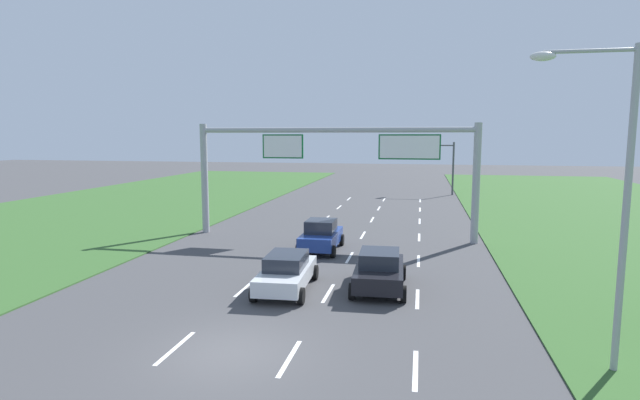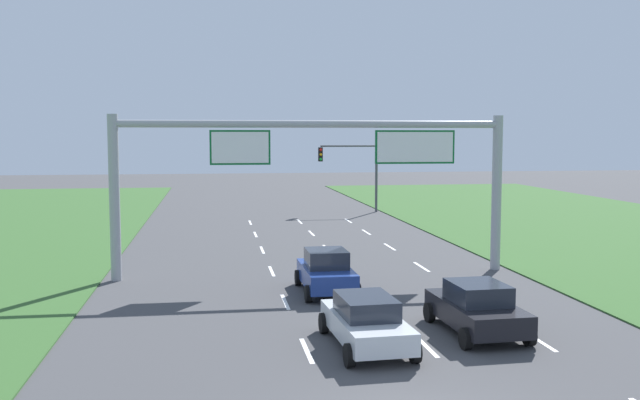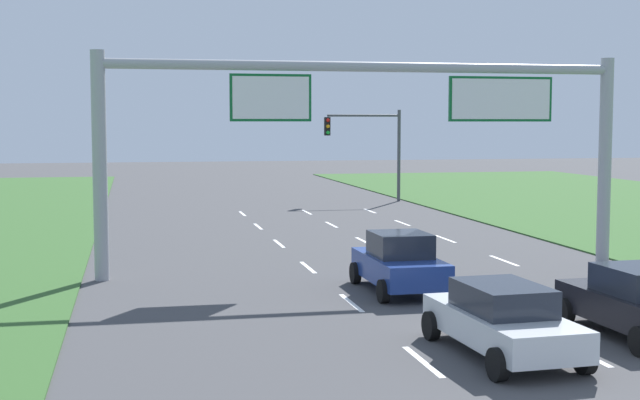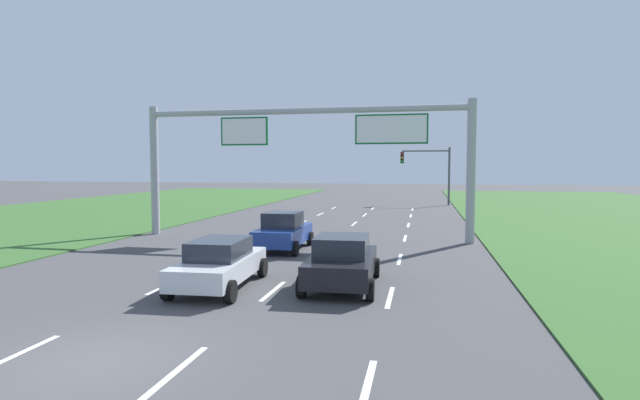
{
  "view_description": "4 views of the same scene",
  "coord_description": "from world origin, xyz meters",
  "px_view_note": "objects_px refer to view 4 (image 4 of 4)",
  "views": [
    {
      "loc": [
        5.26,
        -12.96,
        6.24
      ],
      "look_at": [
        -1.06,
        18.17,
        2.15
      ],
      "focal_mm": 28.0,
      "sensor_mm": 36.0,
      "label": 1
    },
    {
      "loc": [
        -4.36,
        -13.67,
        6.15
      ],
      "look_at": [
        0.33,
        17.12,
        3.28
      ],
      "focal_mm": 40.0,
      "sensor_mm": 36.0,
      "label": 2
    },
    {
      "loc": [
        -7.44,
        -10.84,
        4.82
      ],
      "look_at": [
        -1.81,
        15.79,
        2.45
      ],
      "focal_mm": 50.0,
      "sensor_mm": 36.0,
      "label": 3
    },
    {
      "loc": [
        6.14,
        -8.2,
        3.75
      ],
      "look_at": [
        0.46,
        19.2,
        1.86
      ],
      "focal_mm": 28.0,
      "sensor_mm": 36.0,
      "label": 4
    }
  ],
  "objects_px": {
    "sign_gantry": "(308,144)",
    "car_near_red": "(220,263)",
    "car_mid_lane": "(283,231)",
    "traffic_light_mast": "(429,165)",
    "car_lead_silver": "(342,261)"
  },
  "relations": [
    {
      "from": "car_near_red",
      "to": "car_lead_silver",
      "type": "xyz_separation_m",
      "value": [
        3.69,
        0.89,
        0.03
      ]
    },
    {
      "from": "sign_gantry",
      "to": "traffic_light_mast",
      "type": "height_order",
      "value": "sign_gantry"
    },
    {
      "from": "car_near_red",
      "to": "sign_gantry",
      "type": "height_order",
      "value": "sign_gantry"
    },
    {
      "from": "car_near_red",
      "to": "car_mid_lane",
      "type": "distance_m",
      "value": 7.2
    },
    {
      "from": "car_near_red",
      "to": "car_lead_silver",
      "type": "bearing_deg",
      "value": 10.59
    },
    {
      "from": "car_near_red",
      "to": "sign_gantry",
      "type": "xyz_separation_m",
      "value": [
        0.28,
        10.82,
        4.12
      ]
    },
    {
      "from": "sign_gantry",
      "to": "traffic_light_mast",
      "type": "xyz_separation_m",
      "value": [
        6.36,
        24.6,
        -1.03
      ]
    },
    {
      "from": "sign_gantry",
      "to": "car_near_red",
      "type": "bearing_deg",
      "value": -91.48
    },
    {
      "from": "car_mid_lane",
      "to": "traffic_light_mast",
      "type": "xyz_separation_m",
      "value": [
        6.65,
        28.23,
        3.04
      ]
    },
    {
      "from": "traffic_light_mast",
      "to": "sign_gantry",
      "type": "bearing_deg",
      "value": -104.49
    },
    {
      "from": "car_near_red",
      "to": "traffic_light_mast",
      "type": "relative_size",
      "value": 0.8
    },
    {
      "from": "car_lead_silver",
      "to": "traffic_light_mast",
      "type": "xyz_separation_m",
      "value": [
        2.95,
        34.54,
        3.07
      ]
    },
    {
      "from": "car_lead_silver",
      "to": "car_mid_lane",
      "type": "bearing_deg",
      "value": 118.23
    },
    {
      "from": "car_near_red",
      "to": "traffic_light_mast",
      "type": "xyz_separation_m",
      "value": [
        6.64,
        35.43,
        3.1
      ]
    },
    {
      "from": "car_lead_silver",
      "to": "sign_gantry",
      "type": "xyz_separation_m",
      "value": [
        -3.41,
        9.94,
        4.1
      ]
    }
  ]
}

